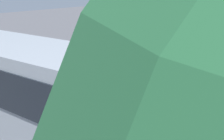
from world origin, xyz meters
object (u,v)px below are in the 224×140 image
object	(u,v)px
stunt_motorcycle	(114,54)
tour_bus	(27,97)
spectator_far_left	(128,105)
parked_motorcycle_silver	(98,119)
parked_motorcycle_blue	(164,138)
spectator_left	(106,93)
spectator_right	(55,82)
spectator_centre	(73,88)
parked_motorcycle_dark	(25,90)

from	to	relation	value
stunt_motorcycle	tour_bus	bearing A→B (deg)	111.24
stunt_motorcycle	spectator_far_left	bearing A→B (deg)	131.25
tour_bus	spectator_far_left	distance (m)	3.33
parked_motorcycle_silver	parked_motorcycle_blue	distance (m)	2.46
spectator_left	spectator_right	world-z (taller)	spectator_right
spectator_right	spectator_centre	bearing A→B (deg)	-176.22
parked_motorcycle_blue	parked_motorcycle_dark	bearing A→B (deg)	-0.85
parked_motorcycle_silver	spectator_left	bearing A→B (deg)	-67.25
spectator_far_left	parked_motorcycle_dark	distance (m)	5.18
parked_motorcycle_silver	stunt_motorcycle	size ratio (longest dim) A/B	1.01
spectator_centre	spectator_right	world-z (taller)	spectator_right
spectator_left	parked_motorcycle_blue	xyz separation A→B (m)	(-2.83, 0.73, -0.58)
spectator_centre	spectator_right	xyz separation A→B (m)	(0.98, 0.06, 0.08)
tour_bus	stunt_motorcycle	world-z (taller)	tour_bus
tour_bus	spectator_far_left	world-z (taller)	tour_bus
spectator_far_left	spectator_centre	size ratio (longest dim) A/B	1.00
spectator_centre	parked_motorcycle_dark	size ratio (longest dim) A/B	0.81
spectator_right	parked_motorcycle_dark	size ratio (longest dim) A/B	0.87
spectator_far_left	spectator_centre	xyz separation A→B (m)	(2.70, -0.10, 0.01)
tour_bus	stunt_motorcycle	bearing A→B (deg)	-68.76
spectator_centre	parked_motorcycle_dark	xyz separation A→B (m)	(2.45, 0.48, -0.51)
stunt_motorcycle	parked_motorcycle_blue	bearing A→B (deg)	136.88
stunt_motorcycle	parked_motorcycle_silver	bearing A→B (deg)	123.56
spectator_far_left	parked_motorcycle_silver	distance (m)	1.16
spectator_left	parked_motorcycle_blue	bearing A→B (deg)	165.48
spectator_right	spectator_far_left	bearing A→B (deg)	179.41
spectator_centre	parked_motorcycle_blue	bearing A→B (deg)	172.36
parked_motorcycle_blue	spectator_right	bearing A→B (deg)	-5.55
spectator_left	parked_motorcycle_blue	world-z (taller)	spectator_left
spectator_centre	parked_motorcycle_dark	bearing A→B (deg)	11.07
tour_bus	spectator_left	world-z (taller)	tour_bus
spectator_left	parked_motorcycle_silver	bearing A→B (deg)	112.75
spectator_left	spectator_right	size ratio (longest dim) A/B	0.99
parked_motorcycle_dark	spectator_centre	bearing A→B (deg)	-168.93
spectator_left	spectator_centre	bearing A→B (deg)	5.84
tour_bus	parked_motorcycle_silver	world-z (taller)	tour_bus
spectator_left	parked_motorcycle_dark	distance (m)	4.04
spectator_far_left	parked_motorcycle_dark	bearing A→B (deg)	4.19
spectator_centre	parked_motorcycle_silver	bearing A→B (deg)	158.15
parked_motorcycle_silver	stunt_motorcycle	distance (m)	7.83
spectator_right	stunt_motorcycle	xyz separation A→B (m)	(1.47, -5.82, -0.06)
spectator_far_left	parked_motorcycle_blue	distance (m)	1.77
parked_motorcycle_dark	spectator_far_left	bearing A→B (deg)	-175.81
spectator_centre	parked_motorcycle_blue	xyz separation A→B (m)	(-4.32, 0.58, -0.51)
parked_motorcycle_silver	spectator_right	bearing A→B (deg)	-13.53
parked_motorcycle_dark	parked_motorcycle_blue	xyz separation A→B (m)	(-6.78, 0.10, 0.00)
tour_bus	parked_motorcycle_blue	distance (m)	4.26
spectator_centre	parked_motorcycle_silver	size ratio (longest dim) A/B	0.82
spectator_far_left	spectator_centre	bearing A→B (deg)	-2.17
spectator_centre	parked_motorcycle_silver	xyz separation A→B (m)	(-1.87, 0.75, -0.51)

